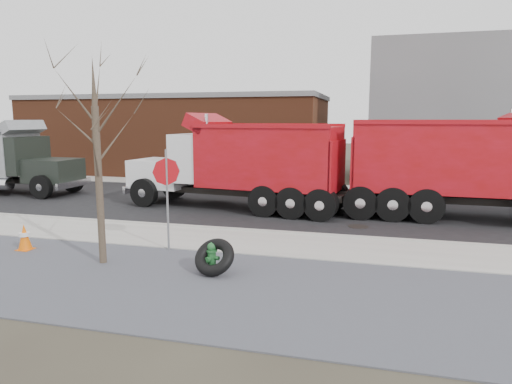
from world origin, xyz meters
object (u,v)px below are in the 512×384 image
(stop_sign, at_px, (167,183))
(dump_truck_red_a, at_px, (473,164))
(truck_tire, at_px, (214,257))
(dump_truck_red_b, at_px, (241,162))
(fire_hydrant, at_px, (212,259))

(stop_sign, height_order, dump_truck_red_a, dump_truck_red_a)
(truck_tire, xyz_separation_m, dump_truck_red_a, (7.05, 8.18, 1.62))
(truck_tire, relative_size, dump_truck_red_b, 0.12)
(fire_hydrant, bearing_deg, stop_sign, 156.13)
(dump_truck_red_b, bearing_deg, dump_truck_red_a, -171.69)
(stop_sign, bearing_deg, dump_truck_red_a, 13.92)
(truck_tire, height_order, stop_sign, stop_sign)
(stop_sign, bearing_deg, truck_tire, -61.33)
(fire_hydrant, distance_m, stop_sign, 2.82)
(fire_hydrant, bearing_deg, dump_truck_red_a, 62.62)
(fire_hydrant, distance_m, truck_tire, 0.21)
(dump_truck_red_b, bearing_deg, fire_hydrant, 108.41)
(dump_truck_red_a, bearing_deg, stop_sign, -142.21)
(truck_tire, xyz_separation_m, dump_truck_red_b, (-1.71, 7.97, 1.53))
(truck_tire, relative_size, stop_sign, 0.38)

